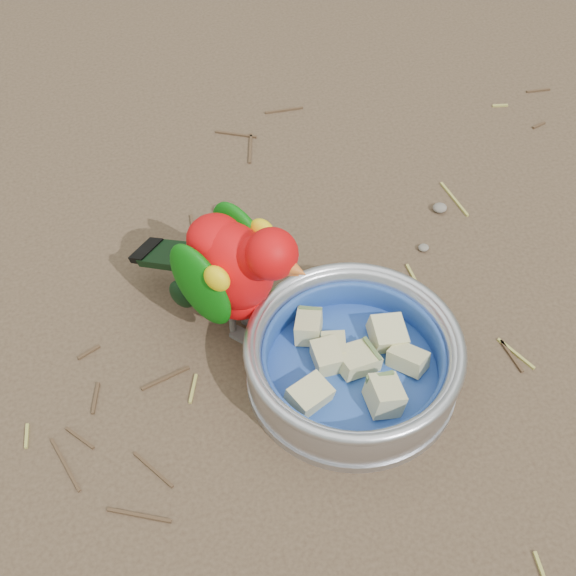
{
  "coord_description": "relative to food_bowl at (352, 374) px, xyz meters",
  "views": [
    {
      "loc": [
        -0.18,
        -0.44,
        0.69
      ],
      "look_at": [
        -0.05,
        0.06,
        0.08
      ],
      "focal_mm": 50.0,
      "sensor_mm": 36.0,
      "label": 1
    }
  ],
  "objects": [
    {
      "name": "bowl_wall",
      "position": [
        0.0,
        0.0,
        0.03
      ],
      "size": [
        0.22,
        0.22,
        0.04
      ],
      "primitive_type": null,
      "color": "#B2B2BA",
      "rests_on": "food_bowl"
    },
    {
      "name": "food_bowl",
      "position": [
        0.0,
        0.0,
        0.0
      ],
      "size": [
        0.22,
        0.22,
        0.02
      ],
      "primitive_type": "cylinder",
      "color": "#B2B2BA",
      "rests_on": "ground"
    },
    {
      "name": "fruit_wedges",
      "position": [
        0.0,
        0.0,
        0.02
      ],
      "size": [
        0.13,
        0.13,
        0.03
      ],
      "primitive_type": null,
      "color": "#CFC88A",
      "rests_on": "food_bowl"
    },
    {
      "name": "ground_debris",
      "position": [
        -0.0,
        0.03,
        -0.01
      ],
      "size": [
        0.9,
        0.8,
        0.01
      ],
      "primitive_type": null,
      "color": "#A69E47",
      "rests_on": "ground"
    },
    {
      "name": "lory_parrot",
      "position": [
        -0.1,
        0.1,
        0.07
      ],
      "size": [
        0.2,
        0.21,
        0.16
      ],
      "primitive_type": null,
      "rotation": [
        0.0,
        0.0,
        -2.39
      ],
      "color": "red",
      "rests_on": "ground"
    },
    {
      "name": "ground",
      "position": [
        0.0,
        0.0,
        -0.01
      ],
      "size": [
        60.0,
        60.0,
        0.0
      ],
      "primitive_type": "plane",
      "color": "#4E3B2A"
    }
  ]
}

